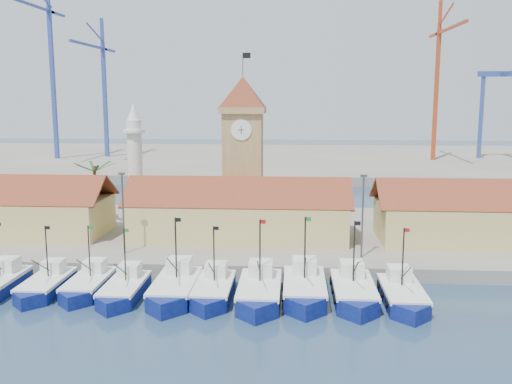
{
  "coord_description": "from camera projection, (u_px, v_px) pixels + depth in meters",
  "views": [
    {
      "loc": [
        6.5,
        -48.1,
        18.72
      ],
      "look_at": [
        2.21,
        18.0,
        7.53
      ],
      "focal_mm": 40.0,
      "sensor_mm": 36.0,
      "label": 1
    }
  ],
  "objects": [
    {
      "name": "boat_9",
      "position": [
        354.0,
        293.0,
        52.38
      ],
      "size": [
        3.77,
        10.34,
        7.82
      ],
      "color": "#0B1159",
      "rests_on": "ground"
    },
    {
      "name": "palm_tree",
      "position": [
        95.0,
        190.0,
        76.68
      ],
      "size": [
        5.6,
        5.03,
        8.39
      ],
      "color": "brown",
      "rests_on": "quay"
    },
    {
      "name": "ground",
      "position": [
        218.0,
        308.0,
        50.86
      ],
      "size": [
        400.0,
        400.0,
        0.0
      ],
      "primitive_type": "plane",
      "color": "#1B2E49",
      "rests_on": "ground"
    },
    {
      "name": "crane_blue_near",
      "position": [
        102.0,
        81.0,
        154.65
      ],
      "size": [
        1.0,
        33.07,
        37.42
      ],
      "color": "#32479A",
      "rests_on": "terminal"
    },
    {
      "name": "crane_red_right",
      "position": [
        439.0,
        72.0,
        145.69
      ],
      "size": [
        1.0,
        33.86,
        40.65
      ],
      "color": "#B33A1B",
      "rests_on": "terminal"
    },
    {
      "name": "boat_6",
      "position": [
        213.0,
        291.0,
        53.03
      ],
      "size": [
        3.46,
        9.47,
        7.16
      ],
      "color": "#0B1159",
      "rests_on": "ground"
    },
    {
      "name": "minaret",
      "position": [
        135.0,
        163.0,
        77.75
      ],
      "size": [
        3.0,
        3.0,
        16.3
      ],
      "color": "silver",
      "rests_on": "quay"
    },
    {
      "name": "gantry",
      "position": [
        507.0,
        91.0,
        148.5
      ],
      "size": [
        13.0,
        22.0,
        23.2
      ],
      "color": "#32479A",
      "rests_on": "terminal"
    },
    {
      "name": "boat_7",
      "position": [
        259.0,
        293.0,
        52.29
      ],
      "size": [
        3.85,
        10.56,
        7.99
      ],
      "color": "#0B1159",
      "rests_on": "ground"
    },
    {
      "name": "boat_3",
      "position": [
        88.0,
        286.0,
        54.65
      ],
      "size": [
        3.3,
        9.04,
        6.84
      ],
      "color": "#0B1159",
      "rests_on": "ground"
    },
    {
      "name": "boat_4",
      "position": [
        124.0,
        291.0,
        53.23
      ],
      "size": [
        3.33,
        9.13,
        6.91
      ],
      "color": "#0B1159",
      "rests_on": "ground"
    },
    {
      "name": "crane_blue_far",
      "position": [
        48.0,
        59.0,
        148.26
      ],
      "size": [
        1.0,
        37.26,
        46.54
      ],
      "color": "#32479A",
      "rests_on": "terminal"
    },
    {
      "name": "hall_right",
      "position": [
        506.0,
        221.0,
        67.83
      ],
      "size": [
        31.2,
        10.13,
        7.61
      ],
      "color": "tan",
      "rests_on": "quay"
    },
    {
      "name": "boat_8",
      "position": [
        305.0,
        290.0,
        53.07
      ],
      "size": [
        3.9,
        10.68,
        8.08
      ],
      "color": "#0B1159",
      "rests_on": "ground"
    },
    {
      "name": "boat_2",
      "position": [
        45.0,
        287.0,
        54.52
      ],
      "size": [
        3.3,
        9.05,
        6.85
      ],
      "color": "#0B1159",
      "rests_on": "ground"
    },
    {
      "name": "boat_5",
      "position": [
        175.0,
        290.0,
        53.28
      ],
      "size": [
        3.84,
        10.51,
        7.95
      ],
      "color": "#0B1159",
      "rests_on": "ground"
    },
    {
      "name": "terminal",
      "position": [
        269.0,
        160.0,
        158.93
      ],
      "size": [
        240.0,
        80.0,
        2.0
      ],
      "primitive_type": "cube",
      "color": "gray",
      "rests_on": "ground"
    },
    {
      "name": "lamp_posts",
      "position": [
        237.0,
        211.0,
        61.55
      ],
      "size": [
        80.7,
        0.25,
        9.03
      ],
      "color": "#3F3F44",
      "rests_on": "quay"
    },
    {
      "name": "clock_tower",
      "position": [
        243.0,
        148.0,
        74.44
      ],
      "size": [
        5.8,
        5.8,
        22.7
      ],
      "color": "tan",
      "rests_on": "quay"
    },
    {
      "name": "hall_center",
      "position": [
        239.0,
        218.0,
        69.87
      ],
      "size": [
        27.04,
        10.13,
        7.61
      ],
      "color": "tan",
      "rests_on": "quay"
    },
    {
      "name": "quay",
      "position": [
        242.0,
        235.0,
        74.35
      ],
      "size": [
        140.0,
        32.0,
        1.5
      ],
      "primitive_type": "cube",
      "color": "gray",
      "rests_on": "ground"
    },
    {
      "name": "boat_10",
      "position": [
        403.0,
        297.0,
        51.56
      ],
      "size": [
        3.55,
        9.71,
        7.35
      ],
      "color": "#0B1159",
      "rests_on": "ground"
    }
  ]
}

